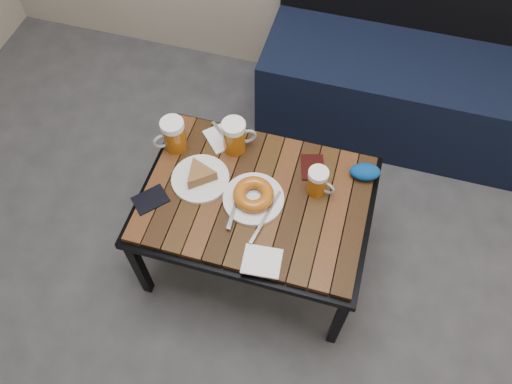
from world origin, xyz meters
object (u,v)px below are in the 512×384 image
(bench, at_px, (413,86))
(cafe_table, at_px, (256,202))
(beer_mug_centre, at_px, (235,136))
(passport_burgundy, at_px, (313,167))
(knit_pouch, at_px, (365,172))
(beer_mug_left, at_px, (173,135))
(beer_mug_right, at_px, (318,182))
(passport_navy, at_px, (150,200))
(plate_pie, at_px, (200,176))
(plate_bagel, at_px, (253,196))

(bench, bearing_deg, cafe_table, -119.51)
(cafe_table, distance_m, beer_mug_centre, 0.26)
(passport_burgundy, distance_m, knit_pouch, 0.19)
(beer_mug_left, distance_m, beer_mug_right, 0.56)
(beer_mug_left, bearing_deg, cafe_table, 120.18)
(beer_mug_centre, bearing_deg, passport_navy, -155.30)
(cafe_table, bearing_deg, beer_mug_centre, 125.55)
(beer_mug_left, distance_m, knit_pouch, 0.72)
(cafe_table, relative_size, passport_burgundy, 7.17)
(plate_pie, xyz_separation_m, knit_pouch, (0.58, 0.18, 0.00))
(beer_mug_left, bearing_deg, plate_pie, 100.30)
(beer_mug_left, bearing_deg, beer_mug_right, 135.40)
(beer_mug_right, bearing_deg, cafe_table, -143.22)
(beer_mug_centre, distance_m, beer_mug_right, 0.35)
(bench, relative_size, plate_pie, 6.59)
(plate_pie, bearing_deg, plate_bagel, -8.37)
(plate_pie, bearing_deg, beer_mug_left, 139.80)
(beer_mug_centre, relative_size, passport_burgundy, 1.22)
(beer_mug_centre, bearing_deg, knit_pouch, -28.23)
(passport_navy, relative_size, knit_pouch, 1.05)
(bench, distance_m, cafe_table, 1.06)
(plate_bagel, height_order, passport_burgundy, plate_bagel)
(bench, xyz_separation_m, plate_pie, (-0.73, -0.90, 0.22))
(beer_mug_centre, distance_m, passport_burgundy, 0.31)
(cafe_table, relative_size, beer_mug_right, 7.24)
(beer_mug_right, bearing_deg, passport_burgundy, 124.12)
(passport_navy, distance_m, knit_pouch, 0.79)
(beer_mug_right, bearing_deg, passport_navy, -145.67)
(beer_mug_left, height_order, beer_mug_centre, beer_mug_centre)
(beer_mug_centre, height_order, passport_burgundy, beer_mug_centre)
(beer_mug_left, relative_size, knit_pouch, 1.24)
(bench, distance_m, passport_burgundy, 0.83)
(beer_mug_centre, height_order, plate_bagel, beer_mug_centre)
(cafe_table, height_order, plate_pie, plate_pie)
(bench, height_order, passport_navy, bench)
(plate_bagel, xyz_separation_m, knit_pouch, (0.36, 0.21, -0.00))
(plate_bagel, bearing_deg, passport_navy, -164.36)
(bench, bearing_deg, passport_burgundy, -115.28)
(passport_burgundy, relative_size, knit_pouch, 1.03)
(beer_mug_left, relative_size, beer_mug_centre, 0.99)
(cafe_table, bearing_deg, plate_pie, 176.67)
(cafe_table, xyz_separation_m, beer_mug_right, (0.20, 0.08, 0.10))
(beer_mug_right, height_order, passport_navy, beer_mug_right)
(cafe_table, bearing_deg, beer_mug_right, 22.01)
(beer_mug_right, distance_m, knit_pouch, 0.20)
(beer_mug_right, relative_size, plate_pie, 0.55)
(cafe_table, height_order, beer_mug_left, beer_mug_left)
(passport_navy, bearing_deg, beer_mug_right, 61.92)
(beer_mug_right, bearing_deg, knit_pouch, 50.44)
(passport_navy, height_order, passport_burgundy, same)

